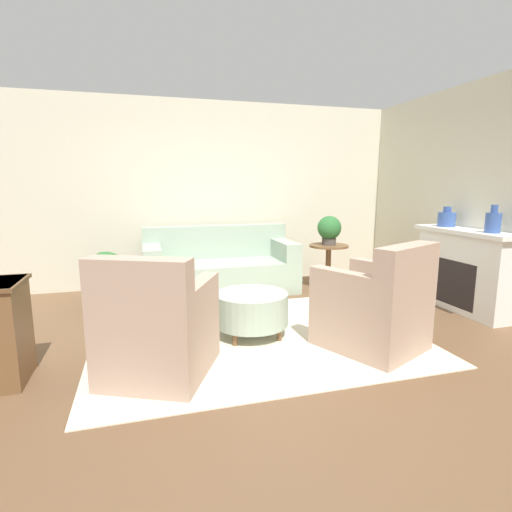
{
  "coord_description": "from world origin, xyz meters",
  "views": [
    {
      "loc": [
        -1.08,
        -3.73,
        1.54
      ],
      "look_at": [
        0.15,
        0.55,
        0.75
      ],
      "focal_mm": 28.0,
      "sensor_mm": 36.0,
      "label": 1
    }
  ],
  "objects_px": {
    "vase_mantel_near": "(447,219)",
    "couch": "(220,268)",
    "armchair_right": "(376,309)",
    "armchair_left": "(157,330)",
    "potted_plant_on_side_table": "(329,229)",
    "vase_mantel_far": "(493,222)",
    "ottoman_table": "(251,309)",
    "side_table": "(328,258)",
    "potted_plant_floor": "(106,274)"
  },
  "relations": [
    {
      "from": "vase_mantel_near",
      "to": "armchair_right",
      "type": "bearing_deg",
      "value": -146.88
    },
    {
      "from": "couch",
      "to": "armchair_right",
      "type": "relative_size",
      "value": 1.92
    },
    {
      "from": "ottoman_table",
      "to": "side_table",
      "type": "relative_size",
      "value": 1.14
    },
    {
      "from": "ottoman_table",
      "to": "potted_plant_on_side_table",
      "type": "height_order",
      "value": "potted_plant_on_side_table"
    },
    {
      "from": "armchair_left",
      "to": "potted_plant_on_side_table",
      "type": "relative_size",
      "value": 2.6
    },
    {
      "from": "armchair_right",
      "to": "potted_plant_on_side_table",
      "type": "height_order",
      "value": "potted_plant_on_side_table"
    },
    {
      "from": "armchair_left",
      "to": "potted_plant_on_side_table",
      "type": "distance_m",
      "value": 3.46
    },
    {
      "from": "vase_mantel_far",
      "to": "ottoman_table",
      "type": "bearing_deg",
      "value": 174.91
    },
    {
      "from": "couch",
      "to": "armchair_right",
      "type": "bearing_deg",
      "value": -67.75
    },
    {
      "from": "armchair_left",
      "to": "armchair_right",
      "type": "height_order",
      "value": "same"
    },
    {
      "from": "couch",
      "to": "potted_plant_floor",
      "type": "distance_m",
      "value": 1.57
    },
    {
      "from": "couch",
      "to": "ottoman_table",
      "type": "distance_m",
      "value": 1.83
    },
    {
      "from": "vase_mantel_near",
      "to": "potted_plant_on_side_table",
      "type": "height_order",
      "value": "vase_mantel_near"
    },
    {
      "from": "vase_mantel_near",
      "to": "potted_plant_on_side_table",
      "type": "relative_size",
      "value": 0.59
    },
    {
      "from": "armchair_right",
      "to": "vase_mantel_near",
      "type": "xyz_separation_m",
      "value": [
        1.71,
        1.11,
        0.72
      ]
    },
    {
      "from": "ottoman_table",
      "to": "couch",
      "type": "bearing_deg",
      "value": 89.03
    },
    {
      "from": "potted_plant_on_side_table",
      "to": "vase_mantel_far",
      "type": "bearing_deg",
      "value": -58.46
    },
    {
      "from": "ottoman_table",
      "to": "potted_plant_on_side_table",
      "type": "xyz_separation_m",
      "value": [
        1.64,
        1.57,
        0.61
      ]
    },
    {
      "from": "armchair_right",
      "to": "potted_plant_on_side_table",
      "type": "relative_size",
      "value": 2.6
    },
    {
      "from": "armchair_right",
      "to": "potted_plant_floor",
      "type": "height_order",
      "value": "armchair_right"
    },
    {
      "from": "armchair_left",
      "to": "potted_plant_on_side_table",
      "type": "xyz_separation_m",
      "value": [
        2.6,
        2.21,
        0.51
      ]
    },
    {
      "from": "armchair_right",
      "to": "vase_mantel_near",
      "type": "height_order",
      "value": "vase_mantel_near"
    },
    {
      "from": "armchair_right",
      "to": "vase_mantel_far",
      "type": "bearing_deg",
      "value": 13.22
    },
    {
      "from": "armchair_left",
      "to": "potted_plant_floor",
      "type": "bearing_deg",
      "value": 104.13
    },
    {
      "from": "couch",
      "to": "armchair_right",
      "type": "xyz_separation_m",
      "value": [
        1.01,
        -2.47,
        0.05
      ]
    },
    {
      "from": "couch",
      "to": "ottoman_table",
      "type": "height_order",
      "value": "couch"
    },
    {
      "from": "side_table",
      "to": "armchair_left",
      "type": "bearing_deg",
      "value": -139.62
    },
    {
      "from": "armchair_right",
      "to": "vase_mantel_near",
      "type": "relative_size",
      "value": 4.38
    },
    {
      "from": "couch",
      "to": "vase_mantel_near",
      "type": "height_order",
      "value": "vase_mantel_near"
    },
    {
      "from": "potted_plant_on_side_table",
      "to": "armchair_right",
      "type": "bearing_deg",
      "value": -105.03
    },
    {
      "from": "potted_plant_on_side_table",
      "to": "potted_plant_floor",
      "type": "relative_size",
      "value": 0.61
    },
    {
      "from": "vase_mantel_near",
      "to": "potted_plant_floor",
      "type": "distance_m",
      "value": 4.45
    },
    {
      "from": "armchair_left",
      "to": "armchair_right",
      "type": "distance_m",
      "value": 2.01
    },
    {
      "from": "couch",
      "to": "potted_plant_on_side_table",
      "type": "height_order",
      "value": "potted_plant_on_side_table"
    },
    {
      "from": "vase_mantel_near",
      "to": "ottoman_table",
      "type": "bearing_deg",
      "value": -170.34
    },
    {
      "from": "armchair_left",
      "to": "ottoman_table",
      "type": "height_order",
      "value": "armchair_left"
    },
    {
      "from": "armchair_left",
      "to": "ottoman_table",
      "type": "distance_m",
      "value": 1.17
    },
    {
      "from": "side_table",
      "to": "potted_plant_on_side_table",
      "type": "bearing_deg",
      "value": 26.57
    },
    {
      "from": "armchair_left",
      "to": "vase_mantel_near",
      "type": "distance_m",
      "value": 3.95
    },
    {
      "from": "side_table",
      "to": "vase_mantel_near",
      "type": "bearing_deg",
      "value": -44.68
    },
    {
      "from": "vase_mantel_near",
      "to": "couch",
      "type": "bearing_deg",
      "value": 153.46
    },
    {
      "from": "couch",
      "to": "armchair_right",
      "type": "distance_m",
      "value": 2.67
    },
    {
      "from": "vase_mantel_far",
      "to": "potted_plant_on_side_table",
      "type": "bearing_deg",
      "value": 121.54
    },
    {
      "from": "potted_plant_floor",
      "to": "vase_mantel_far",
      "type": "bearing_deg",
      "value": -22.51
    },
    {
      "from": "couch",
      "to": "vase_mantel_far",
      "type": "relative_size",
      "value": 6.88
    },
    {
      "from": "side_table",
      "to": "vase_mantel_near",
      "type": "relative_size",
      "value": 2.58
    },
    {
      "from": "couch",
      "to": "vase_mantel_far",
      "type": "xyz_separation_m",
      "value": [
        2.72,
        -2.07,
        0.8
      ]
    },
    {
      "from": "couch",
      "to": "ottoman_table",
      "type": "bearing_deg",
      "value": -90.97
    },
    {
      "from": "potted_plant_on_side_table",
      "to": "armchair_left",
      "type": "bearing_deg",
      "value": -139.62
    },
    {
      "from": "ottoman_table",
      "to": "potted_plant_floor",
      "type": "bearing_deg",
      "value": 134.83
    }
  ]
}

